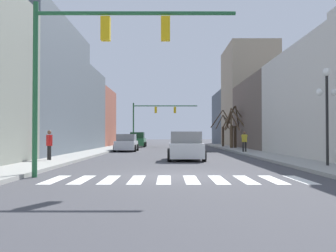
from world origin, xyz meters
TOP-DOWN VIEW (x-y plane):
  - ground_plane at (0.00, 0.00)m, footprint 240.00×240.00m
  - building_row_left at (-10.47, 16.27)m, footprint 6.00×45.95m
  - building_row_right at (10.47, 26.87)m, footprint 6.00×61.49m
  - crosswalk_stripes at (0.00, -1.12)m, footprint 8.55×2.60m
  - traffic_signal_near at (-2.90, -0.40)m, footprint 7.12×0.28m
  - traffic_signal_far at (-2.27, 38.67)m, footprint 8.68×0.28m
  - street_lamp_right_corner at (6.65, 3.03)m, footprint 0.95×0.36m
  - car_parked_right_near at (-4.10, 21.67)m, footprint 2.00×4.46m
  - car_parked_right_far at (0.73, 9.04)m, footprint 2.16×4.20m
  - car_parked_right_mid at (1.63, 21.03)m, footprint 2.05×4.63m
  - car_driving_toward_lane at (-4.08, 34.56)m, footprint 2.04×4.65m
  - pedestrian_on_right_sidewalk at (-6.66, 6.84)m, footprint 0.48×0.59m
  - pedestrian_crossing_street at (5.80, 17.30)m, footprint 0.63×0.45m
  - street_tree_left_near at (6.44, 26.83)m, footprint 2.33×1.29m
  - street_tree_right_near at (6.81, 27.65)m, footprint 2.46×2.03m
  - street_tree_left_mid at (6.68, 29.81)m, footprint 1.65×2.25m
  - street_tree_right_mid at (6.24, 32.09)m, footprint 2.76×1.39m

SIDE VIEW (x-z plane):
  - ground_plane at x=0.00m, z-range 0.00..0.00m
  - crosswalk_stripes at x=0.00m, z-range 0.00..0.01m
  - car_parked_right_near at x=-4.10m, z-range -0.05..1.52m
  - car_parked_right_far at x=0.73m, z-range -0.06..1.62m
  - car_parked_right_mid at x=1.63m, z-range -0.06..1.62m
  - car_driving_toward_lane at x=-4.08m, z-range -0.07..1.76m
  - pedestrian_on_right_sidewalk at x=-6.66m, z-range 0.29..1.88m
  - pedestrian_crossing_street at x=5.80m, z-range 0.30..1.92m
  - street_tree_left_mid at x=6.68m, z-range 0.07..3.99m
  - street_tree_left_near at x=6.44m, z-range 0.05..4.27m
  - street_tree_right_near at x=6.81m, z-range -0.05..4.43m
  - street_tree_right_mid at x=6.24m, z-range 0.07..4.38m
  - street_lamp_right_corner at x=6.65m, z-range 1.04..5.31m
  - building_row_left at x=-10.47m, z-range -0.59..9.17m
  - traffic_signal_far at x=-2.27m, z-range 1.41..7.22m
  - building_row_right at x=10.47m, z-range -2.10..11.09m
  - traffic_signal_near at x=-2.90m, z-range 1.42..7.58m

